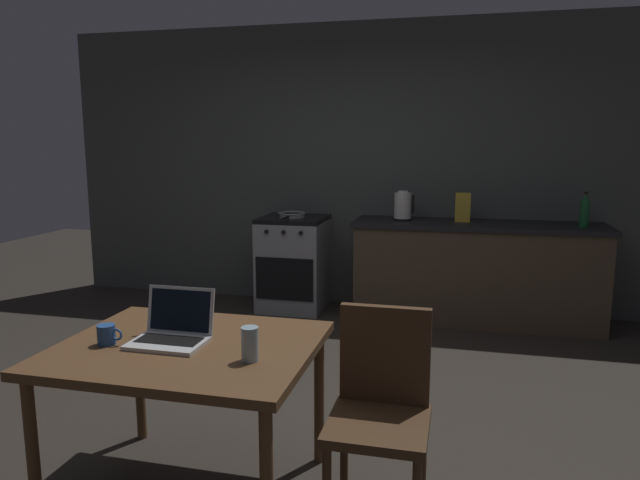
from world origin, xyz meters
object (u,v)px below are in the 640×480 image
object	(u,v)px
laptop	(172,332)
drinking_glass	(250,344)
coffee_mug	(107,335)
bottle	(585,210)
chair	(381,403)
stove_oven	(294,263)
electric_kettle	(403,206)
cereal_box	(463,207)
frying_pan	(292,215)
dining_table	(188,359)

from	to	relation	value
laptop	drinking_glass	distance (m)	0.43
drinking_glass	coffee_mug	bearing A→B (deg)	177.43
bottle	chair	bearing A→B (deg)	-113.85
stove_oven	coffee_mug	xyz separation A→B (m)	(0.05, -3.06, 0.32)
bottle	drinking_glass	size ratio (longest dim) A/B	2.09
electric_kettle	cereal_box	distance (m)	0.52
stove_oven	chair	size ratio (longest dim) A/B	0.97
stove_oven	bottle	world-z (taller)	bottle
electric_kettle	frying_pan	size ratio (longest dim) A/B	0.62
electric_kettle	frying_pan	xyz separation A→B (m)	(-1.03, -0.03, -0.10)
dining_table	chair	bearing A→B (deg)	0.67
dining_table	frying_pan	world-z (taller)	frying_pan
frying_pan	electric_kettle	bearing A→B (deg)	1.57
chair	drinking_glass	bearing A→B (deg)	-178.17
stove_oven	dining_table	xyz separation A→B (m)	(0.39, -2.98, 0.20)
stove_oven	dining_table	size ratio (longest dim) A/B	0.80
laptop	electric_kettle	world-z (taller)	electric_kettle
laptop	electric_kettle	bearing A→B (deg)	65.71
coffee_mug	dining_table	bearing A→B (deg)	14.95
electric_kettle	bottle	xyz separation A→B (m)	(1.50, -0.05, 0.01)
laptop	coffee_mug	xyz separation A→B (m)	(-0.26, -0.10, -0.00)
chair	frying_pan	xyz separation A→B (m)	(-1.25, 2.94, 0.38)
dining_table	coffee_mug	world-z (taller)	coffee_mug
stove_oven	cereal_box	xyz separation A→B (m)	(1.55, 0.02, 0.57)
stove_oven	bottle	bearing A→B (deg)	-1.08
chair	frying_pan	size ratio (longest dim) A/B	2.12
coffee_mug	electric_kettle	bearing A→B (deg)	72.43
chair	laptop	world-z (taller)	laptop
stove_oven	bottle	xyz separation A→B (m)	(2.53, -0.05, 0.58)
bottle	laptop	bearing A→B (deg)	-127.18
electric_kettle	cereal_box	bearing A→B (deg)	2.19
stove_oven	dining_table	world-z (taller)	stove_oven
laptop	cereal_box	size ratio (longest dim) A/B	1.25
stove_oven	dining_table	bearing A→B (deg)	-82.56
stove_oven	coffee_mug	world-z (taller)	stove_oven
electric_kettle	dining_table	bearing A→B (deg)	-102.06
chair	stove_oven	bearing A→B (deg)	100.36
laptop	cereal_box	bearing A→B (deg)	56.77
frying_pan	stove_oven	bearing A→B (deg)	75.84
dining_table	chair	xyz separation A→B (m)	(0.85, 0.01, -0.11)
electric_kettle	coffee_mug	world-z (taller)	electric_kettle
laptop	coffee_mug	size ratio (longest dim) A/B	2.75
chair	frying_pan	bearing A→B (deg)	100.65
electric_kettle	bottle	world-z (taller)	bottle
stove_oven	laptop	distance (m)	3.00
dining_table	bottle	bearing A→B (deg)	53.83
cereal_box	frying_pan	bearing A→B (deg)	-178.22
stove_oven	chair	distance (m)	3.21
coffee_mug	cereal_box	distance (m)	3.44
coffee_mug	drinking_glass	distance (m)	0.67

